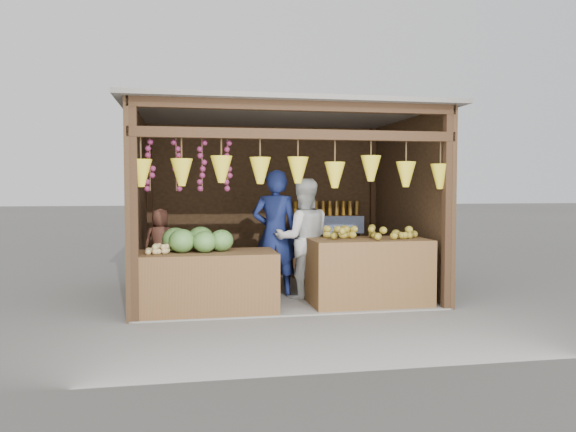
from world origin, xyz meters
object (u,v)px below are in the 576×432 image
object	(u,v)px
vendor_seated	(161,242)
counter_left	(207,282)
woman_standing	(303,239)
man_standing	(275,234)
counter_right	(368,272)

from	to	relation	value
vendor_seated	counter_left	bearing A→B (deg)	117.37
woman_standing	vendor_seated	bearing A→B (deg)	-17.32
man_standing	woman_standing	distance (m)	0.43
counter_left	man_standing	xyz separation A→B (m)	(1.00, 0.85, 0.53)
counter_right	man_standing	xyz separation A→B (m)	(-1.12, 0.79, 0.46)
counter_left	vendor_seated	world-z (taller)	vendor_seated
man_standing	vendor_seated	bearing A→B (deg)	-3.65
counter_left	counter_right	distance (m)	2.12
woman_standing	man_standing	bearing A→B (deg)	-32.56
counter_left	man_standing	bearing A→B (deg)	40.42
man_standing	vendor_seated	world-z (taller)	man_standing
counter_left	counter_right	world-z (taller)	counter_right
counter_left	counter_right	bearing A→B (deg)	1.54
counter_right	man_standing	distance (m)	1.45
counter_right	woman_standing	size ratio (longest dim) A/B	0.92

